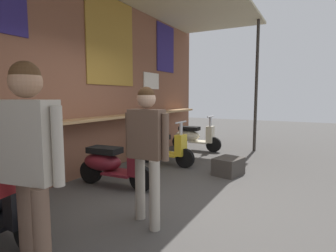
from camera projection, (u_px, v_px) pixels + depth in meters
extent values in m
plane|color=#474442|center=(167.00, 199.00, 3.99)|extent=(28.08, 28.08, 0.00)
cube|color=brown|center=(64.00, 74.00, 4.74)|extent=(10.03, 0.25, 3.75)
cube|color=#A87F51|center=(79.00, 121.00, 4.68)|extent=(9.02, 0.36, 0.05)
cube|color=olive|center=(111.00, 42.00, 5.55)|extent=(1.42, 0.02, 1.75)
cube|color=navy|center=(166.00, 48.00, 7.53)|extent=(0.93, 0.02, 1.27)
cube|color=beige|center=(151.00, 81.00, 6.96)|extent=(0.70, 0.03, 0.41)
cylinder|color=#332D28|center=(256.00, 86.00, 7.28)|extent=(0.08, 0.08, 3.51)
cube|color=black|center=(7.00, 217.00, 2.81)|extent=(0.41, 0.52, 0.04)
cube|color=black|center=(22.00, 203.00, 2.63)|extent=(0.29, 0.18, 0.44)
cylinder|color=#B7B7BC|center=(21.00, 190.00, 2.61)|extent=(0.07, 0.07, 0.70)
cylinder|color=#B7B7BC|center=(19.00, 154.00, 2.57)|extent=(0.46, 0.07, 0.04)
cylinder|color=black|center=(29.00, 232.00, 2.60)|extent=(0.13, 0.41, 0.40)
ellipsoid|color=maroon|center=(103.00, 162.00, 4.57)|extent=(0.43, 0.73, 0.30)
cube|color=black|center=(105.00, 150.00, 4.53)|extent=(0.34, 0.57, 0.10)
cube|color=maroon|center=(120.00, 173.00, 4.44)|extent=(0.41, 0.53, 0.04)
cube|color=maroon|center=(136.00, 161.00, 4.29)|extent=(0.29, 0.18, 0.44)
cylinder|color=#B7B7BC|center=(136.00, 153.00, 4.28)|extent=(0.07, 0.07, 0.70)
cylinder|color=#B7B7BC|center=(136.00, 131.00, 4.24)|extent=(0.46, 0.07, 0.04)
cylinder|color=black|center=(142.00, 179.00, 4.28)|extent=(0.13, 0.41, 0.40)
cylinder|color=black|center=(91.00, 172.00, 4.69)|extent=(0.13, 0.41, 0.40)
ellipsoid|color=gold|center=(155.00, 146.00, 6.04)|extent=(0.40, 0.71, 0.30)
cube|color=black|center=(156.00, 137.00, 6.00)|extent=(0.31, 0.56, 0.10)
cube|color=gold|center=(168.00, 154.00, 5.88)|extent=(0.39, 0.51, 0.04)
cube|color=gold|center=(181.00, 145.00, 5.71)|extent=(0.28, 0.17, 0.44)
cylinder|color=#B7B7BC|center=(181.00, 139.00, 5.70)|extent=(0.07, 0.07, 0.70)
cylinder|color=#B7B7BC|center=(181.00, 122.00, 5.66)|extent=(0.46, 0.05, 0.04)
cylinder|color=black|center=(185.00, 158.00, 5.69)|extent=(0.11, 0.40, 0.40)
cylinder|color=black|center=(145.00, 153.00, 6.19)|extent=(0.11, 0.40, 0.40)
ellipsoid|color=beige|center=(188.00, 135.00, 7.59)|extent=(0.40, 0.71, 0.30)
cube|color=black|center=(189.00, 128.00, 7.55)|extent=(0.32, 0.56, 0.10)
cube|color=beige|center=(199.00, 142.00, 7.45)|extent=(0.40, 0.51, 0.04)
cube|color=beige|center=(210.00, 134.00, 7.30)|extent=(0.28, 0.17, 0.44)
cylinder|color=#B7B7BC|center=(210.00, 130.00, 7.28)|extent=(0.07, 0.07, 0.70)
cylinder|color=#B7B7BC|center=(210.00, 116.00, 7.24)|extent=(0.46, 0.05, 0.04)
cylinder|color=black|center=(214.00, 145.00, 7.28)|extent=(0.11, 0.40, 0.40)
cylinder|color=black|center=(179.00, 142.00, 7.73)|extent=(0.11, 0.40, 0.40)
cylinder|color=brown|center=(43.00, 246.00, 1.94)|extent=(0.12, 0.12, 0.86)
cylinder|color=brown|center=(27.00, 228.00, 2.21)|extent=(0.12, 0.12, 0.86)
cube|color=#ADA393|center=(29.00, 141.00, 2.00)|extent=(0.27, 0.46, 0.61)
sphere|color=#A37556|center=(25.00, 82.00, 1.95)|extent=(0.23, 0.23, 0.23)
sphere|color=#472D19|center=(25.00, 76.00, 1.94)|extent=(0.21, 0.21, 0.21)
cylinder|color=#ADA393|center=(58.00, 146.00, 1.92)|extent=(0.08, 0.08, 0.57)
cylinder|color=#ADA393|center=(3.00, 143.00, 2.08)|extent=(0.08, 0.08, 0.57)
cylinder|color=#ADA393|center=(140.00, 187.00, 3.31)|extent=(0.12, 0.12, 0.79)
cylinder|color=#ADA393|center=(155.00, 196.00, 3.02)|extent=(0.12, 0.12, 0.79)
cube|color=brown|center=(147.00, 134.00, 3.09)|extent=(0.22, 0.40, 0.56)
sphere|color=tan|center=(146.00, 99.00, 3.05)|extent=(0.21, 0.21, 0.21)
sphere|color=#472D19|center=(146.00, 95.00, 3.05)|extent=(0.20, 0.20, 0.20)
cylinder|color=brown|center=(129.00, 135.00, 3.20)|extent=(0.08, 0.08, 0.52)
cylinder|color=brown|center=(165.00, 137.00, 3.00)|extent=(0.08, 0.08, 0.52)
cube|color=#3D3833|center=(228.00, 166.00, 5.19)|extent=(0.63, 0.55, 0.33)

